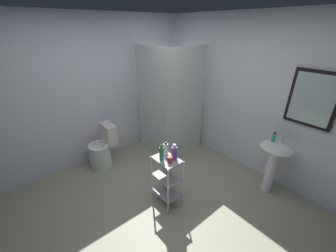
# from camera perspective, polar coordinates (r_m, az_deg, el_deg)

# --- Properties ---
(ground_plane) EXTENTS (4.20, 4.20, 0.02)m
(ground_plane) POSITION_cam_1_polar(r_m,az_deg,el_deg) (3.09, -2.33, -22.30)
(ground_plane) COLOR #989B80
(wall_back) EXTENTS (4.20, 0.14, 2.50)m
(wall_back) POSITION_cam_1_polar(r_m,az_deg,el_deg) (3.63, 21.40, 7.55)
(wall_back) COLOR silver
(wall_back) RESTS_ON ground_plane
(wall_left) EXTENTS (0.10, 4.20, 2.50)m
(wall_left) POSITION_cam_1_polar(r_m,az_deg,el_deg) (3.85, -19.94, 8.74)
(wall_left) COLOR silver
(wall_left) RESTS_ON ground_plane
(shower_stall) EXTENTS (0.92, 0.92, 2.00)m
(shower_stall) POSITION_cam_1_polar(r_m,az_deg,el_deg) (4.16, 0.47, -0.10)
(shower_stall) COLOR white
(shower_stall) RESTS_ON ground_plane
(pedestal_sink) EXTENTS (0.46, 0.37, 0.81)m
(pedestal_sink) POSITION_cam_1_polar(r_m,az_deg,el_deg) (3.36, 27.22, -7.94)
(pedestal_sink) COLOR white
(pedestal_sink) RESTS_ON ground_plane
(sink_faucet) EXTENTS (0.03, 0.03, 0.10)m
(sink_faucet) POSITION_cam_1_polar(r_m,az_deg,el_deg) (3.33, 29.06, -3.08)
(sink_faucet) COLOR silver
(sink_faucet) RESTS_ON pedestal_sink
(toilet) EXTENTS (0.37, 0.49, 0.76)m
(toilet) POSITION_cam_1_polar(r_m,az_deg,el_deg) (3.86, -17.63, -6.19)
(toilet) COLOR white
(toilet) RESTS_ON ground_plane
(storage_cart) EXTENTS (0.38, 0.28, 0.74)m
(storage_cart) POSITION_cam_1_polar(r_m,az_deg,el_deg) (2.89, -0.29, -13.97)
(storage_cart) COLOR silver
(storage_cart) RESTS_ON ground_plane
(hand_soap_bottle) EXTENTS (0.05, 0.05, 0.14)m
(hand_soap_bottle) POSITION_cam_1_polar(r_m,az_deg,el_deg) (3.28, 27.09, -2.80)
(hand_soap_bottle) COLOR #2DBC99
(hand_soap_bottle) RESTS_ON pedestal_sink
(conditioner_bottle_purple) EXTENTS (0.08, 0.08, 0.22)m
(conditioner_bottle_purple) POSITION_cam_1_polar(r_m,az_deg,el_deg) (2.66, 1.69, -7.33)
(conditioner_bottle_purple) COLOR purple
(conditioner_bottle_purple) RESTS_ON storage_cart
(body_wash_bottle_green) EXTENTS (0.06, 0.06, 0.22)m
(body_wash_bottle_green) POSITION_cam_1_polar(r_m,az_deg,el_deg) (2.64, -1.79, -7.50)
(body_wash_bottle_green) COLOR #2A8D5F
(body_wash_bottle_green) RESTS_ON storage_cart
(lotion_bottle_white) EXTENTS (0.07, 0.07, 0.19)m
(lotion_bottle_white) POSITION_cam_1_polar(r_m,az_deg,el_deg) (2.75, -0.62, -6.32)
(lotion_bottle_white) COLOR white
(lotion_bottle_white) RESTS_ON storage_cart
(rinse_cup) EXTENTS (0.07, 0.07, 0.09)m
(rinse_cup) POSITION_cam_1_polar(r_m,az_deg,el_deg) (2.62, 0.50, -9.24)
(rinse_cup) COLOR #B24742
(rinse_cup) RESTS_ON storage_cart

